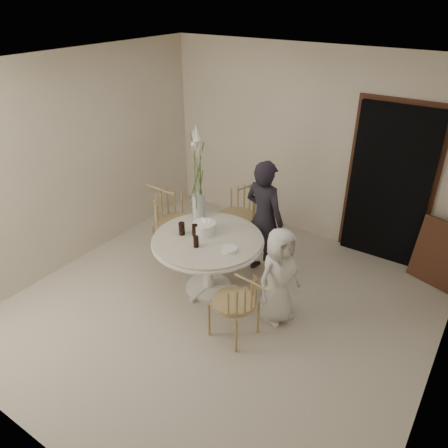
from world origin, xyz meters
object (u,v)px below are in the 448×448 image
Objects in this scene: chair_far at (243,208)px; chair_right at (243,300)px; boy at (279,276)px; birthday_cake at (204,228)px; table at (208,246)px; girl at (264,219)px; chair_left at (169,214)px; flower_vase at (198,183)px.

chair_far reaches higher than chair_right.
boy reaches higher than birthday_cake.
chair_right is 2.93× the size of birthday_cake.
table is 1.63× the size of chair_right.
chair_left is at bearing 25.75° from girl.
chair_far is 0.73m from girl.
chair_left reaches higher than chair_far.
table is 0.98m from chair_right.
birthday_cake is at bearing -105.75° from chair_left.
table is at bearing -36.40° from birthday_cake.
flower_vase is (-1.22, 0.90, 0.67)m from chair_right.
girl is at bearing 58.96° from boy.
chair_right is at bearing -113.60° from chair_left.
chair_far is 0.80× the size of boy.
chair_right is (0.82, -0.53, -0.09)m from table.
chair_right is 0.53× the size of girl.
chair_left is 0.85× the size of boy.
chair_right is 0.84× the size of chair_left.
chair_far is (-0.21, 1.14, -0.03)m from table.
girl reaches higher than boy.
chair_left is 1.90m from boy.
girl reaches higher than chair_left.
chair_left is at bearing 98.10° from boy.
chair_far is at bearing -140.94° from chair_right.
flower_vase reaches higher than table.
chair_right is 0.53m from boy.
flower_vase is (-0.20, -0.77, 0.61)m from chair_far.
flower_vase is at bearing 34.23° from girl.
chair_far is 1.09m from birthday_cake.
birthday_cake is (-1.06, 0.09, 0.23)m from boy.
girl is at bearing 63.40° from table.
girl reaches higher than birthday_cake.
flower_vase is at bearing 135.80° from birthday_cake.
flower_vase reaches higher than birthday_cake.
chair_far is 1.12× the size of chair_right.
table is at bearing -107.97° from chair_left.
flower_vase is (-1.36, 0.39, 0.63)m from boy.
girl reaches higher than table.
chair_right is 0.71× the size of boy.
flower_vase is at bearing 137.62° from table.
chair_right is (1.03, -1.66, -0.06)m from chair_far.
chair_left reaches higher than birthday_cake.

